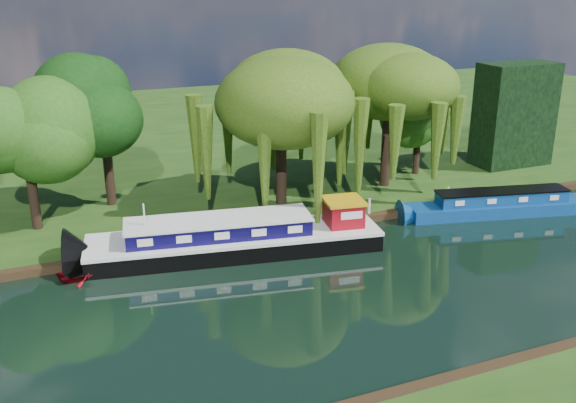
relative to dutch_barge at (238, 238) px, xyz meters
name	(u,v)px	position (x,y,z in m)	size (l,w,h in m)	color
ground	(399,283)	(6.31, -6.85, -0.86)	(120.00, 120.00, 0.00)	black
far_bank	(211,134)	(6.31, 27.15, -0.63)	(120.00, 52.00, 0.45)	#1B3D10
dutch_barge	(238,238)	(0.00, 0.00, 0.00)	(16.78, 6.35, 3.46)	black
narrowboat	(501,205)	(17.76, -0.87, -0.22)	(12.45, 4.81, 1.79)	navy
red_dinghy	(91,274)	(-8.03, 0.25, -0.86)	(2.39, 3.35, 0.69)	maroon
willow_left	(281,101)	(4.88, 5.51, 6.46)	(7.89, 7.89, 9.46)	black
willow_right	(389,95)	(13.24, 6.25, 6.14)	(7.37, 7.37, 8.98)	black
tree_far_left	(24,133)	(-10.32, 7.08, 5.45)	(5.31, 5.31, 8.56)	black
tree_far_mid	(103,111)	(-5.57, 9.71, 5.83)	(5.53, 5.53, 9.05)	black
tree_far_right	(420,112)	(16.93, 7.82, 4.30)	(4.17, 4.17, 6.82)	black
conifer_hedge	(514,114)	(25.31, 7.15, 3.59)	(6.00, 3.00, 8.00)	black
lamppost	(320,179)	(6.81, 3.65, 1.56)	(0.36, 0.36, 2.56)	silver
mooring_posts	(319,213)	(5.81, 1.55, 0.09)	(19.16, 0.16, 1.00)	silver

